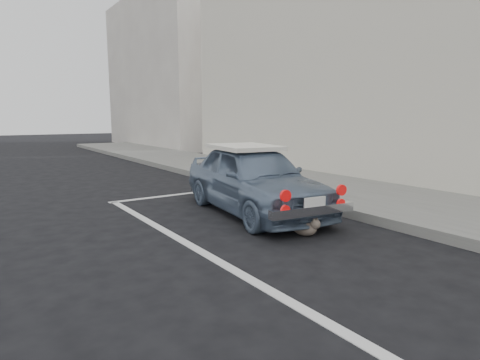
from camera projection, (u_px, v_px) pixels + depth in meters
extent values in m
cube|color=slate|center=(470.00, 217.00, 6.16)|extent=(2.80, 40.00, 0.15)
cube|color=silver|center=(463.00, 31.00, 9.01)|extent=(3.50, 18.00, 7.00)
cube|color=black|center=(413.00, 126.00, 8.39)|extent=(0.10, 16.00, 2.40)
cube|color=#EB5814|center=(299.00, 5.00, 10.84)|extent=(0.10, 2.00, 1.60)
cube|color=red|center=(248.00, 22.00, 12.80)|extent=(0.10, 2.00, 1.60)
cube|color=#B9B0A8|center=(168.00, 73.00, 22.00)|extent=(3.50, 10.00, 8.00)
cube|color=silver|center=(181.00, 194.00, 8.34)|extent=(3.00, 0.12, 0.01)
cube|color=silver|center=(205.00, 254.00, 4.71)|extent=(0.12, 7.00, 0.01)
imported|color=slate|center=(254.00, 179.00, 6.67)|extent=(1.79, 3.51, 1.14)
cube|color=white|center=(245.00, 147.00, 6.89)|extent=(1.11, 1.39, 0.07)
cube|color=silver|center=(313.00, 210.00, 5.26)|extent=(1.29, 0.29, 0.12)
cube|color=white|center=(315.00, 204.00, 5.21)|extent=(0.33, 0.06, 0.17)
cylinder|color=red|center=(286.00, 196.00, 5.00)|extent=(0.15, 0.06, 0.15)
cylinder|color=red|center=(341.00, 190.00, 5.40)|extent=(0.15, 0.06, 0.15)
cylinder|color=red|center=(285.00, 210.00, 5.03)|extent=(0.12, 0.06, 0.12)
cylinder|color=red|center=(341.00, 203.00, 5.42)|extent=(0.12, 0.06, 0.12)
ellipsoid|color=#685B4F|center=(304.00, 227.00, 5.43)|extent=(0.33, 0.41, 0.22)
sphere|color=#685B4F|center=(315.00, 224.00, 5.32)|extent=(0.14, 0.14, 0.14)
cone|color=#685B4F|center=(314.00, 219.00, 5.28)|extent=(0.05, 0.05, 0.05)
cone|color=#685B4F|center=(317.00, 218.00, 5.34)|extent=(0.05, 0.05, 0.05)
cylinder|color=#685B4F|center=(295.00, 229.00, 5.60)|extent=(0.18, 0.20, 0.03)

